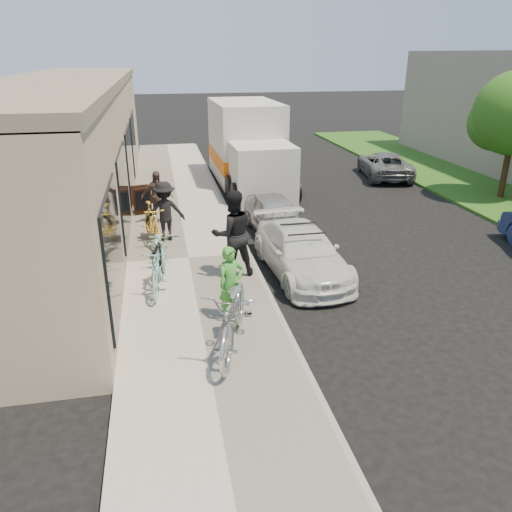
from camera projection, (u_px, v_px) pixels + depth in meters
ground at (298, 312)px, 10.18m from camera, size 120.00×120.00×0.00m
sidewalk at (189, 260)px, 12.52m from camera, size 3.00×34.00×0.15m
curb at (249, 256)px, 12.80m from camera, size 0.12×34.00×0.13m
storefront at (71, 148)px, 15.70m from camera, size 3.60×20.00×4.22m
bike_rack at (158, 263)px, 10.75m from camera, size 0.17×0.64×0.91m
sandwich_board at (142, 200)px, 15.69m from camera, size 0.64×0.64×0.88m
sedan_white at (301, 252)px, 11.76m from camera, size 1.81×3.94×1.16m
sedan_silver at (275, 215)px, 14.41m from camera, size 1.46×3.31×1.11m
moving_truck at (248, 149)px, 19.59m from camera, size 2.51×6.45×3.15m
far_car_gray at (385, 165)px, 21.00m from camera, size 2.49×4.09×1.06m
tandem_bike at (234, 314)px, 8.48m from camera, size 1.51×2.55×1.27m
woman_rider at (231, 283)px, 9.39m from camera, size 0.63×0.53×1.46m
man_standing at (233, 234)px, 11.17m from camera, size 1.08×0.90×1.99m
cruiser_bike_a at (157, 268)px, 10.60m from camera, size 0.65×1.78×1.05m
cruiser_bike_b at (161, 246)px, 12.02m from camera, size 0.70×1.68×0.86m
cruiser_bike_c at (152, 224)px, 13.18m from camera, size 0.89×1.90×1.10m
bystander_a at (165, 211)px, 13.39m from camera, size 1.08×0.66×1.62m
bystander_b at (157, 197)px, 14.77m from camera, size 0.97×0.51×1.59m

